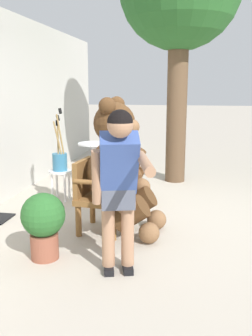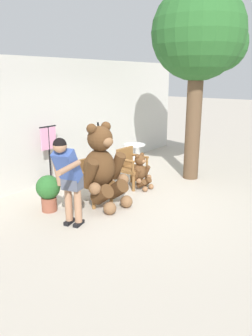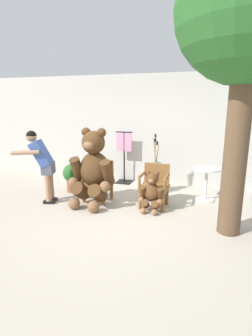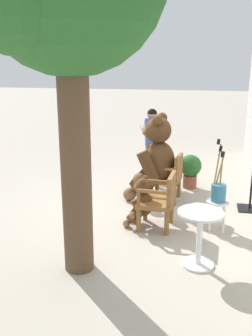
{
  "view_description": "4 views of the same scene",
  "coord_description": "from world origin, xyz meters",
  "px_view_note": "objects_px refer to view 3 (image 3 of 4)",
  "views": [
    {
      "loc": [
        -4.75,
        -0.41,
        1.7
      ],
      "look_at": [
        -0.29,
        0.38,
        0.71
      ],
      "focal_mm": 40.0,
      "sensor_mm": 36.0,
      "label": 1
    },
    {
      "loc": [
        -5.03,
        -3.53,
        2.42
      ],
      "look_at": [
        0.13,
        0.42,
        0.57
      ],
      "focal_mm": 35.0,
      "sensor_mm": 36.0,
      "label": 2
    },
    {
      "loc": [
        1.52,
        -4.39,
        2.03
      ],
      "look_at": [
        0.2,
        0.03,
        0.92
      ],
      "focal_mm": 28.0,
      "sensor_mm": 36.0,
      "label": 3
    },
    {
      "loc": [
        5.9,
        1.35,
        2.44
      ],
      "look_at": [
        0.28,
        0.07,
        0.82
      ],
      "focal_mm": 40.0,
      "sensor_mm": 36.0,
      "label": 4
    }
  ],
  "objects_px": {
    "person_visitor": "(42,161)",
    "round_side_table": "(206,180)",
    "white_stool": "(156,178)",
    "potted_plant": "(72,175)",
    "clothing_display_stand": "(124,156)",
    "wooden_chair_left": "(99,179)",
    "teddy_bear_small": "(152,192)",
    "brush_bucket": "(156,166)",
    "teddy_bear_large": "(93,168)",
    "wooden_chair_right": "(155,184)"
  },
  "relations": [
    {
      "from": "brush_bucket",
      "to": "wooden_chair_right",
      "type": "bearing_deg",
      "value": -81.69
    },
    {
      "from": "wooden_chair_left",
      "to": "brush_bucket",
      "type": "distance_m",
      "value": 1.4
    },
    {
      "from": "round_side_table",
      "to": "potted_plant",
      "type": "relative_size",
      "value": 1.06
    },
    {
      "from": "wooden_chair_left",
      "to": "teddy_bear_small",
      "type": "height_order",
      "value": "wooden_chair_left"
    },
    {
      "from": "wooden_chair_right",
      "to": "person_visitor",
      "type": "xyz_separation_m",
      "value": [
        -2.29,
        -0.47,
        0.45
      ]
    },
    {
      "from": "wooden_chair_left",
      "to": "potted_plant",
      "type": "bearing_deg",
      "value": 157.84
    },
    {
      "from": "potted_plant",
      "to": "wooden_chair_right",
      "type": "bearing_deg",
      "value": -9.31
    },
    {
      "from": "wooden_chair_left",
      "to": "round_side_table",
      "type": "height_order",
      "value": "wooden_chair_left"
    },
    {
      "from": "person_visitor",
      "to": "white_stool",
      "type": "xyz_separation_m",
      "value": [
        2.17,
        1.33,
        -0.55
      ]
    },
    {
      "from": "brush_bucket",
      "to": "potted_plant",
      "type": "bearing_deg",
      "value": -165.03
    },
    {
      "from": "wooden_chair_right",
      "to": "teddy_bear_small",
      "type": "distance_m",
      "value": 0.29
    },
    {
      "from": "teddy_bear_large",
      "to": "brush_bucket",
      "type": "xyz_separation_m",
      "value": [
        1.12,
        1.12,
        -0.14
      ]
    },
    {
      "from": "teddy_bear_small",
      "to": "white_stool",
      "type": "bearing_deg",
      "value": 95.87
    },
    {
      "from": "teddy_bear_small",
      "to": "potted_plant",
      "type": "xyz_separation_m",
      "value": [
        -2.05,
        0.62,
        0.01
      ]
    },
    {
      "from": "person_visitor",
      "to": "potted_plant",
      "type": "height_order",
      "value": "person_visitor"
    },
    {
      "from": "brush_bucket",
      "to": "teddy_bear_large",
      "type": "bearing_deg",
      "value": -134.91
    },
    {
      "from": "wooden_chair_right",
      "to": "white_stool",
      "type": "bearing_deg",
      "value": 98.08
    },
    {
      "from": "teddy_bear_small",
      "to": "brush_bucket",
      "type": "relative_size",
      "value": 0.85
    },
    {
      "from": "teddy_bear_small",
      "to": "brush_bucket",
      "type": "height_order",
      "value": "brush_bucket"
    },
    {
      "from": "wooden_chair_left",
      "to": "white_stool",
      "type": "relative_size",
      "value": 1.87
    },
    {
      "from": "person_visitor",
      "to": "round_side_table",
      "type": "distance_m",
      "value": 3.5
    },
    {
      "from": "teddy_bear_small",
      "to": "white_stool",
      "type": "relative_size",
      "value": 1.73
    },
    {
      "from": "wooden_chair_right",
      "to": "round_side_table",
      "type": "relative_size",
      "value": 1.19
    },
    {
      "from": "wooden_chair_left",
      "to": "white_stool",
      "type": "distance_m",
      "value": 1.4
    },
    {
      "from": "white_stool",
      "to": "round_side_table",
      "type": "distance_m",
      "value": 1.15
    },
    {
      "from": "wooden_chair_right",
      "to": "person_visitor",
      "type": "distance_m",
      "value": 2.38
    },
    {
      "from": "teddy_bear_large",
      "to": "clothing_display_stand",
      "type": "bearing_deg",
      "value": 84.95
    },
    {
      "from": "wooden_chair_left",
      "to": "round_side_table",
      "type": "relative_size",
      "value": 1.19
    },
    {
      "from": "white_stool",
      "to": "brush_bucket",
      "type": "relative_size",
      "value": 0.49
    },
    {
      "from": "brush_bucket",
      "to": "round_side_table",
      "type": "xyz_separation_m",
      "value": [
        1.13,
        -0.23,
        -0.19
      ]
    },
    {
      "from": "teddy_bear_small",
      "to": "potted_plant",
      "type": "relative_size",
      "value": 1.17
    },
    {
      "from": "clothing_display_stand",
      "to": "wooden_chair_left",
      "type": "bearing_deg",
      "value": -95.43
    },
    {
      "from": "wooden_chair_left",
      "to": "clothing_display_stand",
      "type": "bearing_deg",
      "value": 84.57
    },
    {
      "from": "teddy_bear_small",
      "to": "person_visitor",
      "type": "bearing_deg",
      "value": -175.28
    },
    {
      "from": "teddy_bear_small",
      "to": "brush_bucket",
      "type": "xyz_separation_m",
      "value": [
        -0.12,
        1.14,
        0.25
      ]
    },
    {
      "from": "person_visitor",
      "to": "clothing_display_stand",
      "type": "xyz_separation_m",
      "value": [
        1.2,
        1.9,
        -0.19
      ]
    },
    {
      "from": "white_stool",
      "to": "potted_plant",
      "type": "relative_size",
      "value": 0.68
    },
    {
      "from": "teddy_bear_small",
      "to": "white_stool",
      "type": "distance_m",
      "value": 1.14
    },
    {
      "from": "wooden_chair_left",
      "to": "clothing_display_stand",
      "type": "relative_size",
      "value": 0.63
    },
    {
      "from": "wooden_chair_right",
      "to": "potted_plant",
      "type": "distance_m",
      "value": 2.08
    },
    {
      "from": "round_side_table",
      "to": "person_visitor",
      "type": "bearing_deg",
      "value": -161.53
    },
    {
      "from": "teddy_bear_large",
      "to": "white_stool",
      "type": "height_order",
      "value": "teddy_bear_large"
    },
    {
      "from": "teddy_bear_large",
      "to": "teddy_bear_small",
      "type": "relative_size",
      "value": 2.0
    },
    {
      "from": "white_stool",
      "to": "clothing_display_stand",
      "type": "distance_m",
      "value": 1.18
    },
    {
      "from": "round_side_table",
      "to": "clothing_display_stand",
      "type": "xyz_separation_m",
      "value": [
        -2.09,
        0.8,
        0.27
      ]
    },
    {
      "from": "teddy_bear_large",
      "to": "person_visitor",
      "type": "distance_m",
      "value": 1.08
    },
    {
      "from": "potted_plant",
      "to": "clothing_display_stand",
      "type": "bearing_deg",
      "value": 48.55
    },
    {
      "from": "potted_plant",
      "to": "clothing_display_stand",
      "type": "height_order",
      "value": "clothing_display_stand"
    },
    {
      "from": "teddy_bear_small",
      "to": "wooden_chair_right",
      "type": "bearing_deg",
      "value": 89.13
    },
    {
      "from": "potted_plant",
      "to": "clothing_display_stand",
      "type": "xyz_separation_m",
      "value": [
        0.96,
        1.09,
        0.32
      ]
    }
  ]
}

